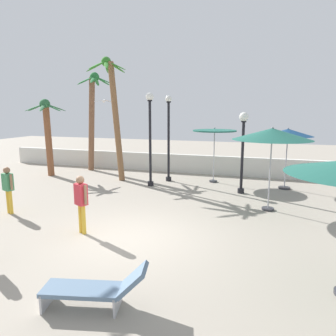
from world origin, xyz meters
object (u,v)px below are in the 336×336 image
object	(u,v)px
palm_tree_0	(92,112)
patio_umbrella_2	(288,133)
palm_tree_1	(114,107)
seagull_1	(104,101)
lamp_post_0	(150,131)
lamp_post_3	(243,142)
guest_1	(8,186)
palm_tree_3	(47,128)
patio_umbrella_3	(214,134)
patio_umbrella_1	(272,134)
lounge_chair_0	(95,288)
guest_0	(81,199)
lamp_post_2	(169,134)

from	to	relation	value
palm_tree_0	patio_umbrella_2	bearing A→B (deg)	-6.81
palm_tree_1	palm_tree_0	bearing A→B (deg)	140.78
palm_tree_1	seagull_1	xyz separation A→B (m)	(-0.58, 0.08, 0.29)
lamp_post_0	lamp_post_3	distance (m)	4.20
guest_1	patio_umbrella_2	bearing A→B (deg)	36.21
patio_umbrella_2	palm_tree_3	distance (m)	12.10
patio_umbrella_3	palm_tree_0	size ratio (longest dim) A/B	0.48
palm_tree_3	seagull_1	bearing A→B (deg)	3.32
patio_umbrella_2	patio_umbrella_3	distance (m)	3.33
patio_umbrella_3	patio_umbrella_1	bearing A→B (deg)	-55.26
lamp_post_3	lounge_chair_0	distance (m)	9.35
palm_tree_0	palm_tree_3	bearing A→B (deg)	-125.79
lamp_post_0	guest_1	distance (m)	6.38
lamp_post_0	lounge_chair_0	world-z (taller)	lamp_post_0
palm_tree_1	lamp_post_0	xyz separation A→B (m)	(2.15, -0.63, -1.10)
palm_tree_1	lamp_post_3	distance (m)	6.54
palm_tree_3	lounge_chair_0	world-z (taller)	palm_tree_3
patio_umbrella_1	lamp_post_3	world-z (taller)	lamp_post_3
lamp_post_3	seagull_1	size ratio (longest dim) A/B	4.40
patio_umbrella_1	patio_umbrella_2	distance (m)	3.55
palm_tree_1	lounge_chair_0	bearing A→B (deg)	-64.43
guest_1	seagull_1	distance (m)	6.74
lounge_chair_0	guest_0	bearing A→B (deg)	126.67
lamp_post_3	guest_0	bearing A→B (deg)	-123.02
lamp_post_0	lamp_post_2	xyz separation A→B (m)	(0.49, 1.23, -0.23)
lamp_post_3	guest_1	bearing A→B (deg)	-144.24
patio_umbrella_3	lamp_post_2	size ratio (longest dim) A/B	0.64
patio_umbrella_1	palm_tree_3	distance (m)	11.73
patio_umbrella_1	lamp_post_2	bearing A→B (deg)	145.11
palm_tree_0	guest_0	world-z (taller)	palm_tree_0
patio_umbrella_3	guest_1	bearing A→B (deg)	-129.62
guest_0	palm_tree_1	bearing A→B (deg)	109.81
palm_tree_3	seagull_1	size ratio (longest dim) A/B	5.25
patio_umbrella_3	palm_tree_0	bearing A→B (deg)	172.74
lamp_post_0	guest_0	size ratio (longest dim) A/B	2.52
lamp_post_3	lamp_post_2	bearing A→B (deg)	160.68
patio_umbrella_3	lounge_chair_0	xyz separation A→B (m)	(-0.19, -10.76, -2.01)
patio_umbrella_2	guest_0	bearing A→B (deg)	-127.58
lamp_post_2	guest_0	bearing A→B (deg)	-91.75
palm_tree_0	lamp_post_3	xyz separation A→B (m)	(8.76, -2.67, -1.20)
patio_umbrella_3	palm_tree_0	distance (m)	7.38
lamp_post_3	guest_1	world-z (taller)	lamp_post_3
palm_tree_3	guest_0	xyz separation A→B (m)	(6.35, -6.60, -1.53)
lamp_post_2	guest_1	bearing A→B (deg)	-118.85
patio_umbrella_2	guest_1	distance (m)	11.39
palm_tree_1	guest_1	bearing A→B (deg)	-99.22
patio_umbrella_2	lamp_post_2	world-z (taller)	lamp_post_2
palm_tree_0	patio_umbrella_1	bearing A→B (deg)	-25.61
lamp_post_3	palm_tree_0	bearing A→B (deg)	163.06
patio_umbrella_3	lounge_chair_0	distance (m)	10.95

